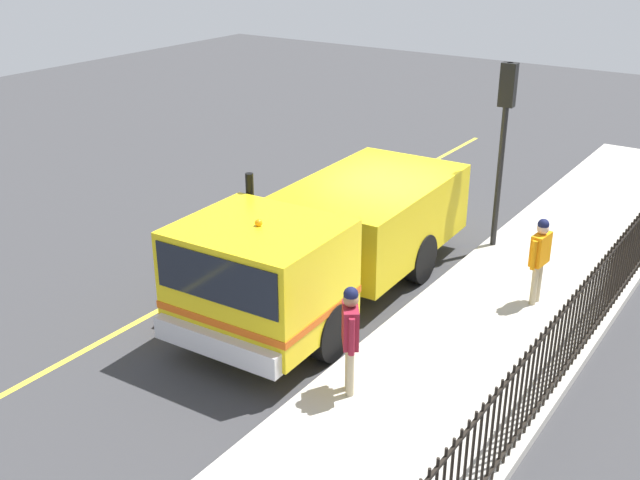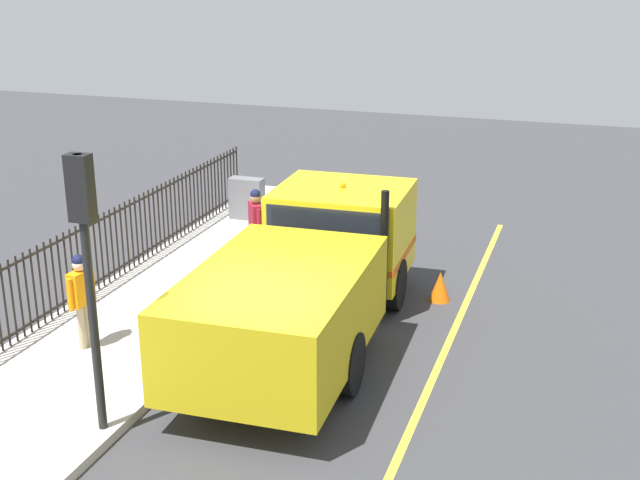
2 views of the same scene
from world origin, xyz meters
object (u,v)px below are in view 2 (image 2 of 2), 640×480
Objects in this scene: traffic_light_near at (85,239)px; utility_cabinet at (247,199)px; pedestrian_distant at (81,291)px; traffic_cone at (440,286)px; worker_standing at (256,221)px; work_truck at (314,267)px.

utility_cabinet is at bearing 99.28° from traffic_light_near.
pedestrian_distant is 0.42× the size of traffic_light_near.
pedestrian_distant is at bearing 39.34° from traffic_cone.
worker_standing is at bearing -1.30° from traffic_cone.
worker_standing is 0.45× the size of traffic_light_near.
worker_standing is 3.89m from traffic_cone.
work_truck is 1.85× the size of traffic_light_near.
traffic_light_near is 9.85m from utility_cabinet.
traffic_light_near is at bearing 43.83° from pedestrian_distant.
traffic_light_near is (-0.38, 6.28, 1.66)m from worker_standing.
pedestrian_distant reaches higher than utility_cabinet.
work_truck is 3.80m from pedestrian_distant.
work_truck is 12.18× the size of traffic_cone.
traffic_cone is (-3.40, -6.19, -2.55)m from traffic_light_near.
work_truck is 3.04m from worker_standing.
pedestrian_distant is at bearing 125.84° from traffic_light_near.
traffic_cone is at bearing 58.73° from traffic_light_near.
worker_standing is at bearing 168.98° from pedestrian_distant.
traffic_cone is (-5.36, 3.21, -0.37)m from utility_cabinet.
traffic_light_near is at bearing 101.77° from utility_cabinet.
pedestrian_distant is at bearing -151.38° from work_truck.
work_truck is at bearing 5.75° from worker_standing.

